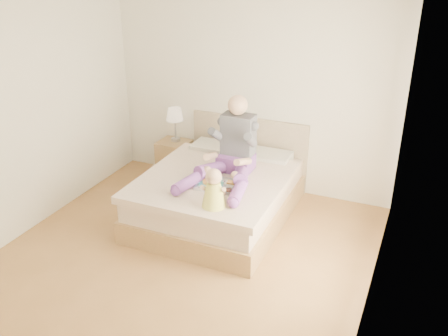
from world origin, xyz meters
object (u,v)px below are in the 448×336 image
at_px(nightstand, 175,159).
at_px(adult, 232,152).
at_px(baby, 214,191).
at_px(bed, 221,192).
at_px(tray, 219,183).

distance_m(nightstand, adult, 1.63).
bearing_deg(baby, nightstand, 119.18).
height_order(bed, baby, baby).
relative_size(bed, baby, 4.96).
bearing_deg(tray, nightstand, 131.79).
bearing_deg(bed, baby, -70.69).
relative_size(bed, nightstand, 4.00).
bearing_deg(bed, adult, -9.46).
height_order(nightstand, baby, baby).
bearing_deg(adult, nightstand, 147.11).
distance_m(nightstand, baby, 2.21).
bearing_deg(nightstand, adult, -31.82).
xyz_separation_m(bed, baby, (0.29, -0.84, 0.47)).
distance_m(bed, nightstand, 1.36).
relative_size(adult, baby, 2.67).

